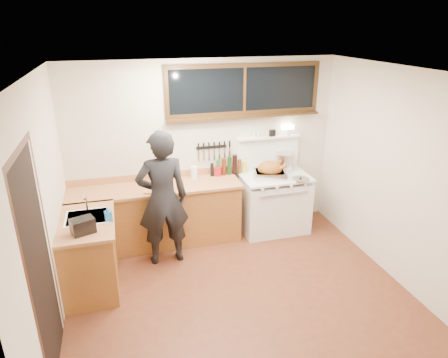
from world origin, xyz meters
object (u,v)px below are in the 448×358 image
object	(u,v)px
vintage_stove	(273,201)
man	(163,199)
roast_turkey	(270,171)
cutting_board	(161,186)

from	to	relation	value
vintage_stove	man	xyz separation A→B (m)	(-1.75, -0.46, 0.45)
man	roast_turkey	distance (m)	1.70
vintage_stove	roast_turkey	bearing A→B (deg)	-147.30
vintage_stove	man	size ratio (longest dim) A/B	0.86
cutting_board	roast_turkey	size ratio (longest dim) A/B	0.92
man	cutting_board	distance (m)	0.35
cutting_board	man	bearing A→B (deg)	-94.10
cutting_board	roast_turkey	world-z (taller)	roast_turkey
roast_turkey	cutting_board	bearing A→B (deg)	-178.30
man	cutting_board	bearing A→B (deg)	85.90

